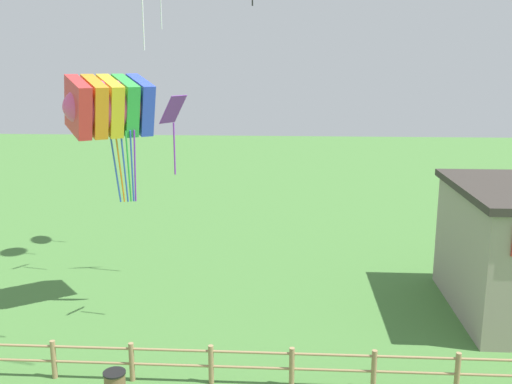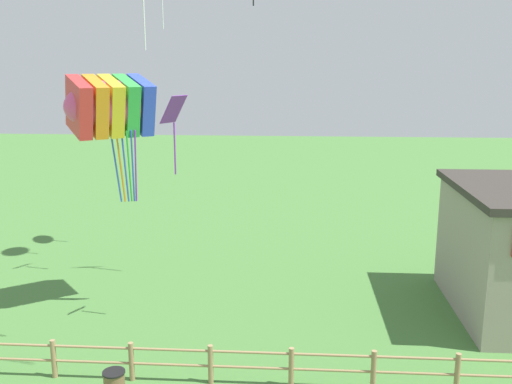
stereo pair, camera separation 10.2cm
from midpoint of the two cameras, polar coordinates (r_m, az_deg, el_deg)
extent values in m
cylinder|color=#9E7F56|center=(16.58, -19.75, -15.48)|extent=(0.14, 0.14, 1.07)
cylinder|color=#9E7F56|center=(15.92, -12.51, -16.25)|extent=(0.14, 0.14, 1.07)
cylinder|color=#9E7F56|center=(15.50, -4.71, -16.81)|extent=(0.14, 0.14, 1.07)
cylinder|color=#9E7F56|center=(15.37, 3.40, -17.07)|extent=(0.14, 0.14, 1.07)
cylinder|color=#9E7F56|center=(15.52, 11.51, -17.01)|extent=(0.14, 0.14, 1.07)
cylinder|color=#9E7F56|center=(15.94, 19.31, -16.65)|extent=(0.14, 0.14, 1.07)
cylinder|color=#9E7F56|center=(15.22, -0.68, -15.75)|extent=(14.66, 0.07, 0.07)
cylinder|color=#9E7F56|center=(15.43, -0.67, -17.15)|extent=(14.66, 0.07, 0.07)
cylinder|color=black|center=(14.89, -14.19, -17.12)|extent=(0.55, 0.55, 0.04)
ellipsoid|color=#E54C8C|center=(19.05, -14.58, 8.35)|extent=(3.53, 3.30, 1.95)
cube|color=red|center=(18.77, -17.52, 8.12)|extent=(1.49, 1.86, 1.99)
cube|color=orange|center=(18.90, -16.04, 8.24)|extent=(1.49, 1.86, 1.99)
cube|color=yellow|center=(19.05, -14.58, 8.35)|extent=(1.49, 1.86, 1.99)
cube|color=green|center=(19.21, -13.14, 8.46)|extent=(1.49, 1.86, 1.99)
cube|color=blue|center=(19.37, -11.73, 8.56)|extent=(1.49, 1.86, 1.99)
cylinder|color=blue|center=(18.99, -14.04, 2.45)|extent=(0.21, 0.38, 2.40)
cylinder|color=orange|center=(18.95, -13.60, 2.46)|extent=(0.15, 0.39, 2.40)
cylinder|color=blue|center=(18.93, -13.18, 2.47)|extent=(0.09, 0.39, 2.40)
cylinder|color=green|center=(18.92, -12.79, 2.48)|extent=(0.09, 0.39, 2.40)
cylinder|color=blue|center=(18.92, -12.45, 2.50)|extent=(0.15, 0.39, 2.40)
cylinder|color=purple|center=(18.94, -12.16, 2.52)|extent=(0.21, 0.38, 2.40)
cylinder|color=white|center=(21.13, -11.36, 16.20)|extent=(0.05, 0.05, 1.83)
cylinder|color=silver|center=(24.65, -9.62, 17.94)|extent=(0.05, 0.05, 1.88)
cube|color=purple|center=(17.19, -8.46, 8.18)|extent=(0.80, 0.86, 0.83)
cylinder|color=purple|center=(17.32, -8.33, 4.30)|extent=(0.05, 0.05, 1.57)
camera|label=1|loc=(0.05, -90.18, -0.04)|focal=40.00mm
camera|label=2|loc=(0.05, 89.82, 0.04)|focal=40.00mm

